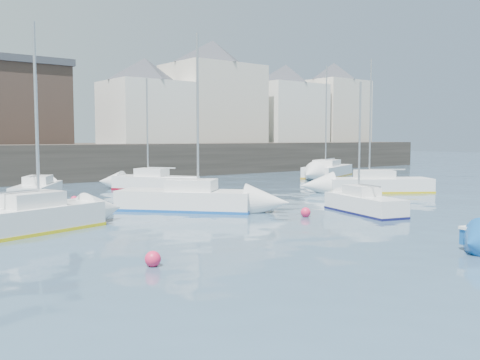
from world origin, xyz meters
TOP-DOWN VIEW (x-y plane):
  - water at (0.00, 0.00)m, footprint 220.00×220.00m
  - quay_wall at (0.00, 35.00)m, footprint 90.00×5.00m
  - land_strip at (0.00, 53.00)m, footprint 90.00×32.00m
  - bldg_east_a at (20.00, 42.00)m, footprint 13.36×13.36m
  - bldg_east_b at (31.00, 41.50)m, footprint 11.88×11.88m
  - bldg_east_c at (40.00, 41.50)m, footprint 11.14×11.14m
  - bldg_east_d at (11.00, 41.50)m, footprint 11.14×11.14m
  - sailboat_a at (-10.09, 12.14)m, footprint 6.32×3.48m
  - sailboat_b at (-2.01, 13.71)m, footprint 5.91×6.41m
  - sailboat_c at (3.97, 7.63)m, footprint 2.76×4.92m
  - sailboat_d at (12.60, 13.28)m, footprint 6.79×5.56m
  - sailboat_f at (1.99, 23.78)m, footprint 4.69×5.90m
  - sailboat_g at (20.53, 24.84)m, footprint 8.17×5.61m
  - sailboat_h at (-5.94, 23.70)m, footprint 4.49×5.74m
  - buoy_near at (-8.95, 4.67)m, footprint 0.45×0.45m
  - buoy_mid at (1.04, 8.57)m, footprint 0.45×0.45m
  - buoy_far at (-5.08, 20.22)m, footprint 0.39×0.39m

SIDE VIEW (x-z plane):
  - water at x=0.00m, z-range 0.00..0.00m
  - buoy_near at x=-8.95m, z-range -0.23..0.23m
  - buoy_mid at x=1.04m, z-range -0.22..0.22m
  - buoy_far at x=-5.08m, z-range -0.19..0.19m
  - sailboat_c at x=3.97m, z-range -2.61..3.56m
  - sailboat_h at x=-5.94m, z-range -3.15..4.10m
  - sailboat_d at x=12.60m, z-range -3.78..4.82m
  - sailboat_f at x=1.99m, z-range -3.25..4.31m
  - sailboat_a at x=-10.09m, z-range -3.37..4.47m
  - sailboat_b at x=-2.01m, z-range -3.71..4.82m
  - sailboat_g at x=20.53m, z-range -4.40..5.53m
  - land_strip at x=0.00m, z-range 0.00..2.80m
  - quay_wall at x=0.00m, z-range 0.00..3.00m
  - bldg_east_d at x=11.00m, z-range 2.89..11.84m
  - bldg_east_b at x=31.00m, z-range 2.89..12.84m
  - bldg_east_c at x=40.00m, z-range 2.90..13.85m
  - bldg_east_a at x=20.00m, z-range 2.91..14.71m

